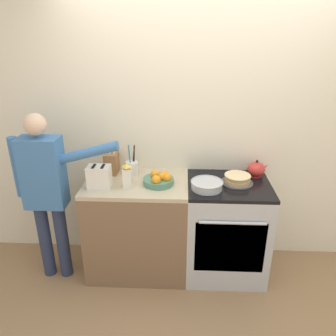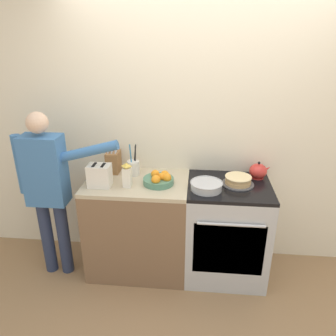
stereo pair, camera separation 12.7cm
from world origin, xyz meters
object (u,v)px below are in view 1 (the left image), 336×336
(knife_block, at_px, (112,163))
(person_baker, at_px, (46,186))
(mixing_bowl, at_px, (207,185))
(fruit_bowl, at_px, (159,180))
(layer_cake, at_px, (237,179))
(tea_kettle, at_px, (256,169))
(toaster, at_px, (99,177))
(milk_carton, at_px, (127,176))
(stove_range, at_px, (226,228))
(utensil_crock, at_px, (132,168))

(knife_block, height_order, person_baker, person_baker)
(mixing_bowl, xyz_separation_m, fruit_bowl, (-0.40, 0.07, 0.01))
(layer_cake, distance_m, tea_kettle, 0.25)
(knife_block, bearing_deg, person_baker, -146.57)
(tea_kettle, xyz_separation_m, knife_block, (-1.32, 0.01, 0.04))
(toaster, bearing_deg, layer_cake, 6.92)
(tea_kettle, bearing_deg, person_baker, -170.16)
(tea_kettle, relative_size, toaster, 0.93)
(person_baker, bearing_deg, knife_block, 24.60)
(fruit_bowl, distance_m, milk_carton, 0.28)
(knife_block, distance_m, fruit_bowl, 0.51)
(stove_range, xyz_separation_m, milk_carton, (-0.87, -0.11, 0.56))
(mixing_bowl, bearing_deg, stove_range, 27.68)
(layer_cake, distance_m, milk_carton, 0.95)
(milk_carton, bearing_deg, tea_kettle, 14.34)
(toaster, bearing_deg, stove_range, 6.30)
(utensil_crock, height_order, fruit_bowl, utensil_crock)
(layer_cake, distance_m, knife_block, 1.15)
(stove_range, distance_m, knife_block, 1.22)
(toaster, bearing_deg, knife_block, 82.57)
(toaster, bearing_deg, fruit_bowl, 10.08)
(layer_cake, xyz_separation_m, person_baker, (-1.63, -0.16, -0.03))
(stove_range, height_order, tea_kettle, tea_kettle)
(stove_range, xyz_separation_m, person_baker, (-1.56, -0.14, 0.46))
(stove_range, distance_m, layer_cake, 0.50)
(layer_cake, bearing_deg, knife_block, 171.39)
(layer_cake, xyz_separation_m, utensil_crock, (-0.93, 0.12, 0.04))
(stove_range, relative_size, milk_carton, 4.20)
(fruit_bowl, xyz_separation_m, milk_carton, (-0.26, -0.08, 0.06))
(mixing_bowl, xyz_separation_m, utensil_crock, (-0.66, 0.24, 0.04))
(layer_cake, height_order, tea_kettle, tea_kettle)
(tea_kettle, bearing_deg, mixing_bowl, -148.52)
(tea_kettle, distance_m, toaster, 1.40)
(knife_block, distance_m, milk_carton, 0.36)
(tea_kettle, relative_size, person_baker, 0.12)
(tea_kettle, bearing_deg, utensil_crock, -177.91)
(mixing_bowl, distance_m, toaster, 0.90)
(stove_range, xyz_separation_m, tea_kettle, (0.26, 0.18, 0.52))
(mixing_bowl, distance_m, knife_block, 0.91)
(mixing_bowl, height_order, utensil_crock, utensil_crock)
(stove_range, bearing_deg, tea_kettle, 34.21)
(layer_cake, height_order, milk_carton, milk_carton)
(knife_block, height_order, milk_carton, knife_block)
(toaster, distance_m, person_baker, 0.47)
(mixing_bowl, xyz_separation_m, milk_carton, (-0.67, -0.01, 0.07))
(tea_kettle, height_order, fruit_bowl, tea_kettle)
(layer_cake, distance_m, utensil_crock, 0.94)
(tea_kettle, xyz_separation_m, mixing_bowl, (-0.46, -0.28, -0.03))
(utensil_crock, height_order, toaster, utensil_crock)
(knife_block, bearing_deg, utensil_crock, -15.54)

